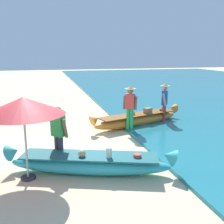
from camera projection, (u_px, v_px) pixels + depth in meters
ground_plane at (43, 158)px, 8.08m from camera, size 80.00×80.00×0.00m
boat_cyan_foreground at (90, 163)px, 7.02m from camera, size 4.35×2.06×0.79m
boat_orange_midground at (138, 119)px, 11.52m from camera, size 4.41×1.98×0.79m
person_vendor_hatted at (130, 105)px, 10.55m from camera, size 0.57×0.47×1.82m
person_tourist_customer at (58, 133)px, 7.36m from camera, size 0.52×0.54×1.67m
person_vendor_assistant at (165, 100)px, 11.85m from camera, size 0.47×0.57×1.77m
patio_umbrella_large at (23, 106)px, 6.37m from camera, size 1.97×1.97×2.05m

